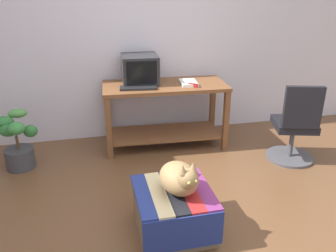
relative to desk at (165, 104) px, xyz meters
name	(u,v)px	position (x,y,z in m)	size (l,w,h in m)	color
ground_plane	(184,229)	(-0.20, -1.60, -0.51)	(14.00, 14.00, 0.00)	brown
back_wall	(140,31)	(-0.20, 0.45, 0.79)	(8.00, 0.10, 2.60)	silver
desk	(165,104)	(0.00, 0.00, 0.00)	(1.45, 0.70, 0.75)	brown
tv_monitor	(140,70)	(-0.26, 0.12, 0.40)	(0.43, 0.44, 0.32)	#28282B
keyboard	(138,88)	(-0.32, -0.12, 0.25)	(0.40, 0.15, 0.02)	black
book	(189,83)	(0.27, -0.06, 0.26)	(0.18, 0.29, 0.03)	white
ottoman_with_blanket	(173,211)	(-0.29, -1.59, -0.33)	(0.58, 0.62, 0.36)	#7A664C
cat	(180,178)	(-0.25, -1.62, -0.02)	(0.39, 0.44, 0.31)	#9E7A4C
potted_plant	(17,144)	(-1.63, -0.23, -0.23)	(0.43, 0.33, 0.63)	#3D3D42
office_chair	(295,128)	(1.27, -0.74, -0.13)	(0.52, 0.52, 0.89)	#4C4C51
stapler	(193,85)	(0.28, -0.19, 0.26)	(0.04, 0.11, 0.04)	#A31E1E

